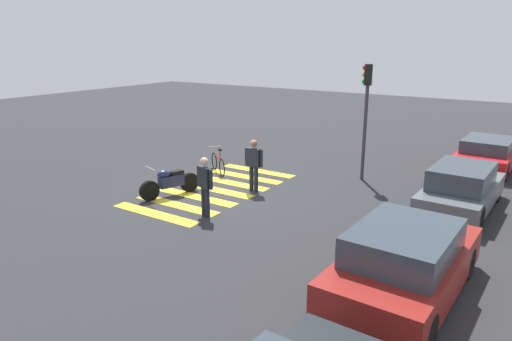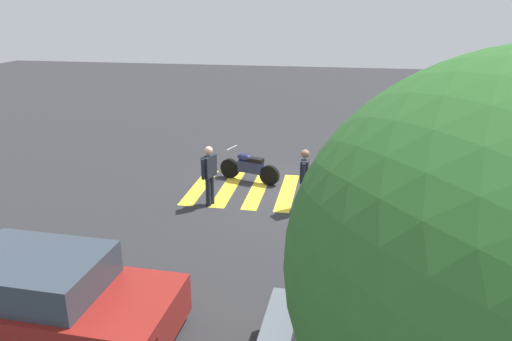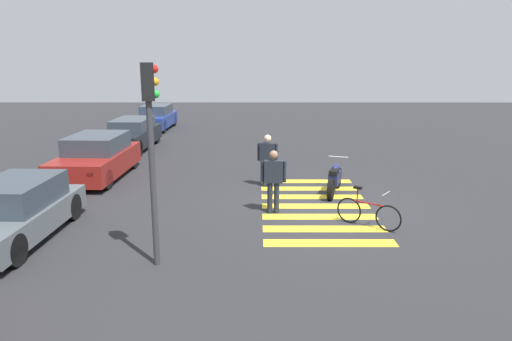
% 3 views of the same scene
% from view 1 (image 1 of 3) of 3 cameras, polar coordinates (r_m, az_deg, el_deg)
% --- Properties ---
extents(ground_plane, '(60.00, 60.00, 0.00)m').
position_cam_1_polar(ground_plane, '(15.48, -5.22, -2.32)').
color(ground_plane, '#2B2B2D').
extents(police_motorcycle, '(2.00, 0.87, 1.03)m').
position_cam_1_polar(police_motorcycle, '(14.88, -10.52, -1.42)').
color(police_motorcycle, black).
rests_on(police_motorcycle, ground_plane).
extents(leaning_bicycle, '(1.03, 1.38, 0.99)m').
position_cam_1_polar(leaning_bicycle, '(17.25, -4.69, 0.87)').
color(leaning_bicycle, black).
rests_on(leaning_bicycle, ground_plane).
extents(officer_on_foot, '(0.23, 0.68, 1.71)m').
position_cam_1_polar(officer_on_foot, '(14.96, -0.28, 1.03)').
color(officer_on_foot, '#1E232D').
rests_on(officer_on_foot, ground_plane).
extents(officer_by_motorcycle, '(0.34, 0.65, 1.70)m').
position_cam_1_polar(officer_by_motorcycle, '(12.90, -6.29, -1.52)').
color(officer_by_motorcycle, '#1E232D').
rests_on(officer_by_motorcycle, ground_plane).
extents(crosswalk_stripes, '(5.85, 3.02, 0.01)m').
position_cam_1_polar(crosswalk_stripes, '(15.48, -5.22, -2.30)').
color(crosswalk_stripes, yellow).
rests_on(crosswalk_stripes, ground_plane).
extents(car_red_convertible, '(4.04, 1.98, 1.22)m').
position_cam_1_polar(car_red_convertible, '(19.76, 26.55, 1.84)').
color(car_red_convertible, black).
rests_on(car_red_convertible, ground_plane).
extents(car_grey_coupe, '(4.17, 1.83, 1.36)m').
position_cam_1_polar(car_grey_coupe, '(14.64, 23.92, -2.07)').
color(car_grey_coupe, black).
rests_on(car_grey_coupe, ground_plane).
extents(car_maroon_wagon, '(4.34, 2.06, 1.47)m').
position_cam_1_polar(car_maroon_wagon, '(9.42, 17.79, -10.76)').
color(car_maroon_wagon, black).
rests_on(car_maroon_wagon, ground_plane).
extents(traffic_light_pole, '(0.28, 0.35, 4.01)m').
position_cam_1_polar(traffic_light_pole, '(16.40, 13.36, 8.06)').
color(traffic_light_pole, '#38383D').
rests_on(traffic_light_pole, ground_plane).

